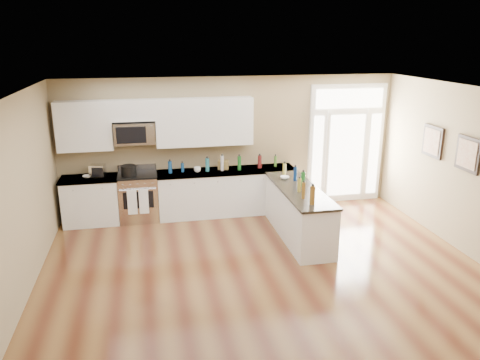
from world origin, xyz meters
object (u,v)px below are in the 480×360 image
at_px(kitchen_range, 139,197).
at_px(stockpot, 129,170).
at_px(toaster_oven, 98,171).
at_px(peninsula_cabinet, 298,214).

relative_size(kitchen_range, stockpot, 3.65).
xyz_separation_m(stockpot, toaster_oven, (-0.59, 0.12, -0.00)).
height_order(kitchen_range, toaster_oven, toaster_oven).
distance_m(kitchen_range, toaster_oven, 0.94).
distance_m(peninsula_cabinet, kitchen_range, 3.22).
bearing_deg(kitchen_range, peninsula_cabinet, -26.74).
bearing_deg(peninsula_cabinet, kitchen_range, 153.26).
relative_size(peninsula_cabinet, stockpot, 7.83).
height_order(peninsula_cabinet, kitchen_range, kitchen_range).
height_order(peninsula_cabinet, stockpot, stockpot).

